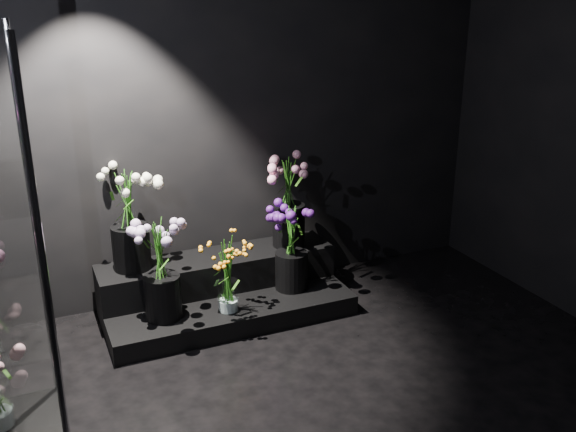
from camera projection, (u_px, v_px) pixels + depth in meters
wall_back at (235, 106)px, 4.57m from camera, size 4.00×0.00×4.00m
display_riser at (223, 289)px, 4.60m from camera, size 1.70×0.76×0.38m
bouquet_orange_bells at (227, 274)px, 4.24m from camera, size 0.34×0.34×0.53m
bouquet_lilac at (160, 262)px, 4.11m from camera, size 0.38×0.38×0.68m
bouquet_purple at (291, 245)px, 4.54m from camera, size 0.41×0.41×0.61m
bouquet_cream_roses at (129, 216)px, 4.28m from camera, size 0.37×0.37×0.68m
bouquet_pink_roses at (289, 197)px, 4.68m from camera, size 0.42×0.42×0.66m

